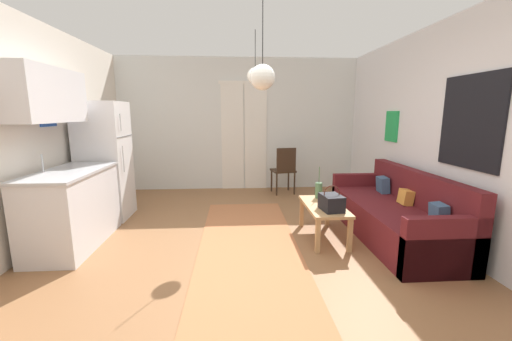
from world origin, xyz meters
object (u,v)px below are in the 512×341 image
(coffee_table, at_px, (324,210))
(pendant_lamp_near, at_px, (263,77))
(handbag, at_px, (331,202))
(accent_chair, at_px, (284,168))
(pendant_lamp_far, at_px, (255,76))
(couch, at_px, (396,216))
(bamboo_vase, at_px, (319,190))
(refrigerator, at_px, (105,161))

(coffee_table, bearing_deg, pendant_lamp_near, -132.32)
(handbag, relative_size, accent_chair, 0.36)
(pendant_lamp_near, distance_m, pendant_lamp_far, 1.64)
(couch, relative_size, pendant_lamp_far, 3.10)
(bamboo_vase, xyz_separation_m, refrigerator, (-3.04, 0.68, 0.32))
(couch, relative_size, bamboo_vase, 5.07)
(handbag, height_order, pendant_lamp_far, pendant_lamp_far)
(couch, distance_m, pendant_lamp_far, 2.59)
(couch, height_order, refrigerator, refrigerator)
(coffee_table, relative_size, bamboo_vase, 2.18)
(coffee_table, height_order, pendant_lamp_far, pendant_lamp_far)
(couch, distance_m, refrigerator, 4.13)
(coffee_table, relative_size, refrigerator, 0.54)
(handbag, bearing_deg, refrigerator, 158.15)
(handbag, bearing_deg, pendant_lamp_near, -140.59)
(couch, height_order, accent_chair, accent_chair)
(coffee_table, distance_m, handbag, 0.27)
(bamboo_vase, relative_size, accent_chair, 0.47)
(pendant_lamp_near, bearing_deg, handbag, 39.41)
(bamboo_vase, xyz_separation_m, accent_chair, (-0.17, 1.87, -0.03))
(handbag, height_order, accent_chair, accent_chair)
(bamboo_vase, bearing_deg, couch, -20.84)
(handbag, xyz_separation_m, refrigerator, (-3.05, 1.22, 0.33))
(refrigerator, height_order, pendant_lamp_far, pendant_lamp_far)
(handbag, xyz_separation_m, accent_chair, (-0.18, 2.41, -0.02))
(pendant_lamp_far, bearing_deg, pendant_lamp_near, -91.51)
(bamboo_vase, bearing_deg, handbag, -89.27)
(bamboo_vase, xyz_separation_m, pendant_lamp_near, (-0.88, -1.27, 1.33))
(bamboo_vase, distance_m, refrigerator, 3.13)
(accent_chair, bearing_deg, couch, 105.94)
(coffee_table, xyz_separation_m, bamboo_vase, (0.02, 0.32, 0.17))
(coffee_table, xyz_separation_m, accent_chair, (-0.16, 2.19, 0.14))
(couch, height_order, pendant_lamp_near, pendant_lamp_near)
(accent_chair, xyz_separation_m, pendant_lamp_near, (-0.70, -3.14, 1.35))
(couch, bearing_deg, bamboo_vase, 159.16)
(coffee_table, height_order, pendant_lamp_near, pendant_lamp_near)
(accent_chair, distance_m, pendant_lamp_near, 3.49)
(handbag, distance_m, accent_chair, 2.42)
(bamboo_vase, bearing_deg, coffee_table, -92.66)
(bamboo_vase, relative_size, refrigerator, 0.25)
(bamboo_vase, xyz_separation_m, handbag, (0.01, -0.54, -0.01))
(accent_chair, distance_m, pendant_lamp_far, 2.26)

